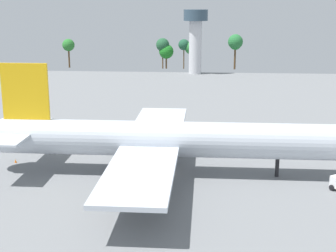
% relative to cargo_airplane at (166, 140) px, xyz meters
% --- Properties ---
extents(ground_plane, '(268.17, 268.17, 0.00)m').
position_rel_cargo_airplane_xyz_m(ground_plane, '(0.30, 0.00, -6.46)').
color(ground_plane, slate).
extents(cargo_airplane, '(67.04, 57.82, 19.94)m').
position_rel_cargo_airplane_xyz_m(cargo_airplane, '(0.00, 0.00, 0.00)').
color(cargo_airplane, silver).
rests_on(cargo_airplane, ground_plane).
extents(catering_truck, '(4.05, 5.17, 2.33)m').
position_rel_cargo_airplane_xyz_m(catering_truck, '(-19.14, 16.68, -5.38)').
color(catering_truck, white).
rests_on(catering_truck, ground_plane).
extents(safety_cone_tail, '(0.46, 0.46, 0.66)m').
position_rel_cargo_airplane_xyz_m(safety_cone_tail, '(-29.87, 3.99, -6.13)').
color(safety_cone_tail, orange).
rests_on(safety_cone_tail, ground_plane).
extents(control_tower, '(10.42, 10.42, 27.56)m').
position_rel_cargo_airplane_xyz_m(control_tower, '(2.18, 130.17, 10.84)').
color(control_tower, silver).
rests_on(control_tower, ground_plane).
extents(tree_line_backdrop, '(85.40, 6.91, 16.26)m').
position_rel_cargo_airplane_xyz_m(tree_line_backdrop, '(-5.33, 146.08, 4.19)').
color(tree_line_backdrop, '#51381E').
rests_on(tree_line_backdrop, ground_plane).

